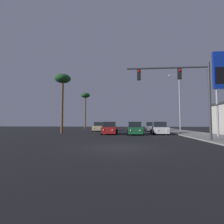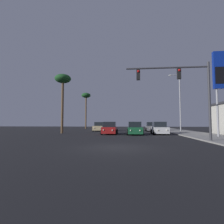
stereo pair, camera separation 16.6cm
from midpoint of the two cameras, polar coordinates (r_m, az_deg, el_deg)
The scene contains 12 objects.
ground_plane at distance 11.20m, azimuth 1.51°, elevation -11.46°, with size 120.00×120.00×0.00m, color black.
sidewalk_right at distance 22.90m, azimuth 27.83°, elevation -6.85°, with size 5.00×60.00×0.12m.
car_green at distance 23.19m, azimuth 7.20°, elevation -5.45°, with size 2.04×4.32×1.68m.
car_grey at distance 33.27m, azimuth 12.40°, elevation -4.81°, with size 2.04×4.33×1.68m.
car_white at distance 24.56m, azimuth 14.99°, elevation -5.25°, with size 2.04×4.32×1.68m.
car_tan at distance 33.01m, azimuth -4.41°, elevation -4.89°, with size 2.04×4.32×1.68m.
car_red at distance 23.91m, azimuth -0.95°, elevation -5.42°, with size 2.04×4.32×1.68m.
traffic_light_mast at distance 16.01m, azimuth 22.49°, elevation 8.12°, with size 6.90×0.36×6.50m.
street_lamp at distance 28.81m, azimuth 20.81°, elevation 3.81°, with size 1.74×0.24×9.00m.
gas_station_sign at distance 22.24m, azimuth 32.30°, elevation 10.20°, with size 2.00×0.42×9.00m.
palm_tree_near at distance 27.58m, azimuth -16.00°, elevation 9.45°, with size 2.40×2.40×8.84m.
palm_tree_far at distance 46.90m, azimuth -8.80°, elevation 4.71°, with size 2.40×2.40×9.48m.
Camera 1 is at (0.58, -11.08, 1.54)m, focal length 28.00 mm.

